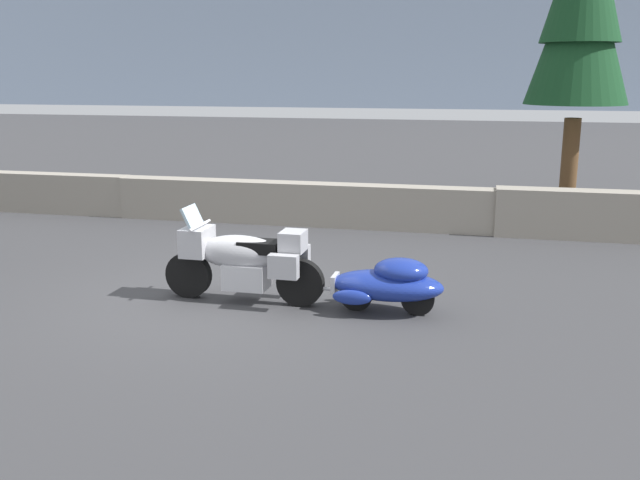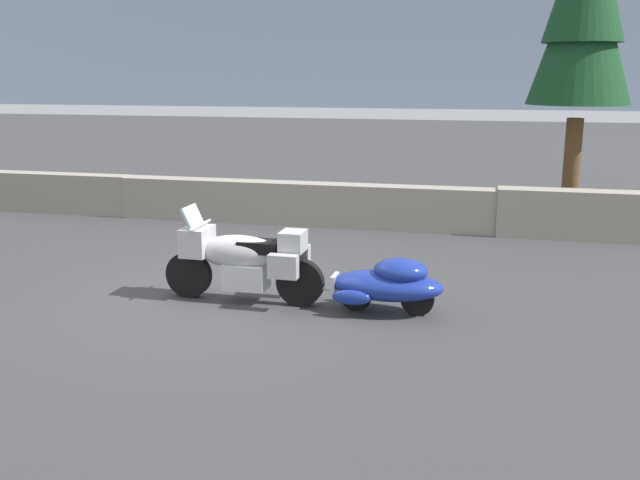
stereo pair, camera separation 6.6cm
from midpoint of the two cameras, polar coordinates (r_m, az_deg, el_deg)
The scene contains 5 objects.
ground_plane at distance 10.14m, azimuth -9.19°, elevation -4.77°, with size 80.00×80.00×0.00m, color #38383A.
stone_guard_wall at distance 14.66m, azimuth 0.42°, elevation 2.90°, with size 24.00×0.58×0.95m.
distant_ridgeline at distance 104.27m, azimuth 11.20°, elevation 15.84°, with size 240.00×80.00×16.00m, color #8C9EB7.
touring_motorcycle at distance 9.82m, azimuth -6.50°, elevation -1.50°, with size 2.31×0.77×1.33m.
car_shaped_trailer at distance 9.39m, azimuth 5.33°, elevation -3.50°, with size 2.21×0.79×0.76m.
Camera 1 is at (3.65, -8.92, 3.13)m, focal length 39.45 mm.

